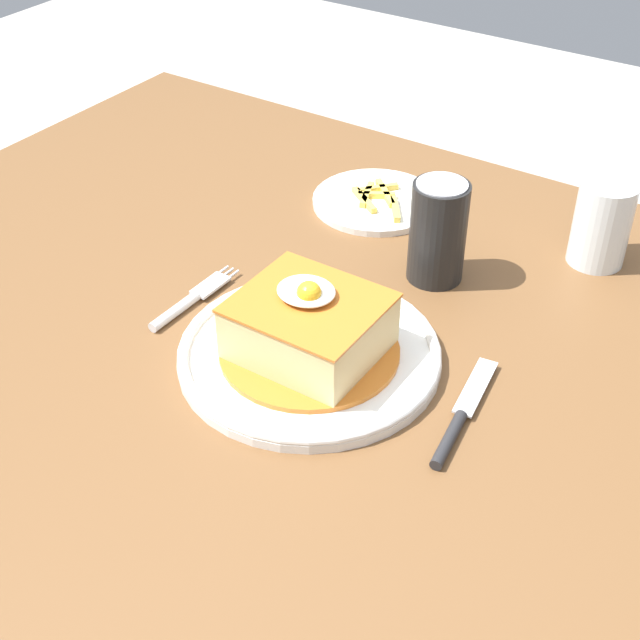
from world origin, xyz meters
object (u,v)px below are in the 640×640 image
at_px(fork, 187,302).
at_px(knife, 457,424).
at_px(drinking_glass, 601,229).
at_px(side_plate_fries, 376,201).
at_px(main_plate, 309,353).
at_px(soda_can, 438,232).

distance_m(fork, knife, 0.34).
bearing_deg(drinking_glass, side_plate_fries, -174.47).
bearing_deg(drinking_glass, main_plate, -117.72).
xyz_separation_m(main_plate, soda_can, (0.04, 0.21, 0.05)).
bearing_deg(knife, soda_can, 122.42).
height_order(main_plate, knife, main_plate).
relative_size(knife, soda_can, 1.34).
bearing_deg(drinking_glass, fork, -135.46).
bearing_deg(main_plate, soda_can, 80.25).
height_order(fork, soda_can, soda_can).
distance_m(knife, side_plate_fries, 0.43).
distance_m(main_plate, side_plate_fries, 0.34).
bearing_deg(soda_can, knife, -57.58).
height_order(knife, side_plate_fries, side_plate_fries).
relative_size(fork, soda_can, 1.14).
relative_size(knife, drinking_glass, 1.58).
height_order(fork, drinking_glass, drinking_glass).
bearing_deg(fork, soda_can, 45.47).
bearing_deg(soda_can, main_plate, -99.75).
xyz_separation_m(fork, knife, (0.34, -0.01, -0.00)).
height_order(knife, drinking_glass, drinking_glass).
bearing_deg(main_plate, side_plate_fries, 108.67).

